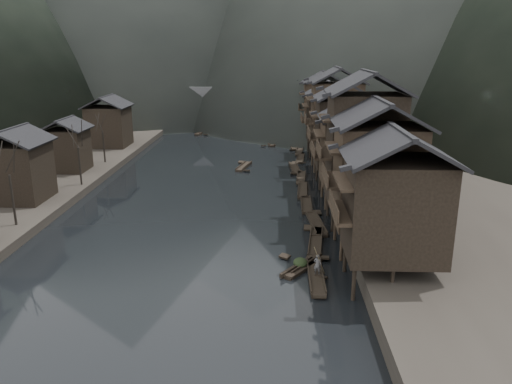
{
  "coord_description": "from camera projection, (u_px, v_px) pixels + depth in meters",
  "views": [
    {
      "loc": [
        8.36,
        -43.38,
        17.87
      ],
      "look_at": [
        6.38,
        8.82,
        2.5
      ],
      "focal_mm": 35.0,
      "sensor_mm": 36.0,
      "label": 1
    }
  ],
  "objects": [
    {
      "name": "midriver_boats",
      "position": [
        235.0,
        145.0,
        91.76
      ],
      "size": [
        16.83,
        36.84,
        0.45
      ],
      "color": "black",
      "rests_on": "water"
    },
    {
      "name": "moored_sampans",
      "position": [
        303.0,
        184.0,
        66.16
      ],
      "size": [
        3.08,
        61.81,
        0.47
      ],
      "color": "black",
      "rests_on": "water"
    },
    {
      "name": "left_bank",
      "position": [
        24.0,
        149.0,
        86.38
      ],
      "size": [
        40.0,
        200.0,
        1.2
      ],
      "primitive_type": "cube",
      "color": "#2D2823",
      "rests_on": "ground"
    },
    {
      "name": "right_bank",
      "position": [
        433.0,
        151.0,
        83.76
      ],
      "size": [
        40.0,
        200.0,
        1.8
      ],
      "primitive_type": "cube",
      "color": "#2D2823",
      "rests_on": "ground"
    },
    {
      "name": "boatman",
      "position": [
        318.0,
        262.0,
        39.68
      ],
      "size": [
        0.74,
        0.61,
        1.76
      ],
      "primitive_type": "imported",
      "rotation": [
        0.0,
        0.0,
        2.81
      ],
      "color": "#555557",
      "rests_on": "hero_sampan"
    },
    {
      "name": "bare_trees",
      "position": [
        46.0,
        154.0,
        55.21
      ],
      "size": [
        3.61,
        44.0,
        7.22
      ],
      "color": "black",
      "rests_on": "left_bank"
    },
    {
      "name": "stilt_houses",
      "position": [
        346.0,
        123.0,
        62.22
      ],
      "size": [
        9.0,
        67.6,
        15.78
      ],
      "color": "black",
      "rests_on": "ground"
    },
    {
      "name": "water",
      "position": [
        185.0,
        243.0,
        46.93
      ],
      "size": [
        300.0,
        300.0,
        0.0
      ],
      "primitive_type": "plane",
      "color": "black",
      "rests_on": "ground"
    },
    {
      "name": "cargo_heap",
      "position": [
        300.0,
        259.0,
        41.55
      ],
      "size": [
        1.2,
        1.57,
        0.72
      ],
      "primitive_type": "ellipsoid",
      "color": "black",
      "rests_on": "hero_sampan"
    },
    {
      "name": "bamboo_pole",
      "position": [
        321.0,
        232.0,
        38.95
      ],
      "size": [
        1.24,
        1.82,
        3.33
      ],
      "primitive_type": "cylinder",
      "rotation": [
        0.57,
        0.0,
        -0.59
      ],
      "color": "#8C7A51",
      "rests_on": "boatman"
    },
    {
      "name": "stone_bridge",
      "position": [
        239.0,
        103.0,
        114.51
      ],
      "size": [
        40.0,
        6.0,
        9.0
      ],
      "color": "#4C4C4F",
      "rests_on": "ground"
    },
    {
      "name": "left_houses",
      "position": [
        55.0,
        142.0,
        65.36
      ],
      "size": [
        8.1,
        53.2,
        8.73
      ],
      "color": "black",
      "rests_on": "left_bank"
    },
    {
      "name": "hero_sampan",
      "position": [
        302.0,
        266.0,
        41.52
      ],
      "size": [
        3.94,
        4.96,
        0.44
      ],
      "color": "black",
      "rests_on": "water"
    }
  ]
}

